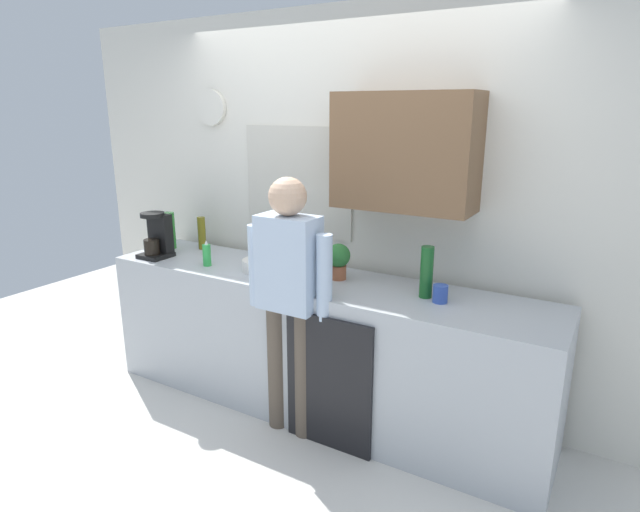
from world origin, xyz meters
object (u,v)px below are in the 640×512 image
at_px(bottle_olive_oil, 202,233).
at_px(bottle_clear_soda, 169,230).
at_px(bottle_dark_sauce, 293,259).
at_px(mixing_bowl, 259,265).
at_px(cup_blue_mug, 440,294).
at_px(bottle_green_wine, 427,272).
at_px(potted_plant, 338,259).
at_px(person_at_sink, 289,288).
at_px(coffee_maker, 157,237).
at_px(dish_soap, 207,255).

bearing_deg(bottle_olive_oil, bottle_clear_soda, -154.32).
bearing_deg(bottle_dark_sauce, mixing_bowl, -156.36).
xyz_separation_m(bottle_olive_oil, cup_blue_mug, (1.95, -0.20, -0.07)).
relative_size(bottle_olive_oil, bottle_green_wine, 0.83).
distance_m(potted_plant, person_at_sink, 0.41).
relative_size(bottle_green_wine, mixing_bowl, 1.36).
distance_m(bottle_clear_soda, person_at_sink, 1.42).
distance_m(bottle_olive_oil, cup_blue_mug, 1.96).
distance_m(bottle_olive_oil, bottle_green_wine, 1.86).
bearing_deg(bottle_green_wine, potted_plant, 176.33).
height_order(bottle_green_wine, person_at_sink, person_at_sink).
bearing_deg(potted_plant, person_at_sink, -108.97).
bearing_deg(bottle_clear_soda, bottle_olive_oil, 25.68).
xyz_separation_m(coffee_maker, bottle_green_wine, (1.98, 0.17, 0.00)).
relative_size(bottle_clear_soda, cup_blue_mug, 2.80).
relative_size(bottle_clear_soda, mixing_bowl, 1.27).
height_order(bottle_olive_oil, person_at_sink, person_at_sink).
relative_size(coffee_maker, bottle_olive_oil, 1.32).
bearing_deg(person_at_sink, bottle_clear_soda, 161.62).
height_order(potted_plant, dish_soap, potted_plant).
bearing_deg(coffee_maker, bottle_olive_oil, 68.82).
bearing_deg(cup_blue_mug, person_at_sink, -160.21).
bearing_deg(coffee_maker, mixing_bowl, 5.82).
distance_m(coffee_maker, dish_soap, 0.47).
bearing_deg(potted_plant, bottle_clear_soda, 179.66).
relative_size(mixing_bowl, potted_plant, 0.96).
height_order(bottle_clear_soda, mixing_bowl, bottle_clear_soda).
height_order(cup_blue_mug, potted_plant, potted_plant).
xyz_separation_m(bottle_olive_oil, potted_plant, (1.26, -0.12, 0.01)).
height_order(coffee_maker, cup_blue_mug, coffee_maker).
xyz_separation_m(bottle_green_wine, cup_blue_mug, (0.10, -0.04, -0.10)).
bearing_deg(mixing_bowl, dish_soap, -167.83).
xyz_separation_m(mixing_bowl, potted_plant, (0.54, 0.12, 0.09)).
bearing_deg(dish_soap, potted_plant, 12.48).
xyz_separation_m(bottle_dark_sauce, bottle_clear_soda, (-1.16, 0.04, 0.05)).
height_order(coffee_maker, bottle_clear_soda, coffee_maker).
relative_size(coffee_maker, bottle_dark_sauce, 1.83).
bearing_deg(mixing_bowl, bottle_dark_sauce, 23.64).
bearing_deg(bottle_olive_oil, dish_soap, -43.40).
bearing_deg(bottle_green_wine, coffee_maker, -175.09).
bearing_deg(bottle_dark_sauce, potted_plant, 5.07).
bearing_deg(cup_blue_mug, bottle_green_wine, 158.81).
relative_size(bottle_clear_soda, potted_plant, 1.22).
distance_m(coffee_maker, bottle_dark_sauce, 1.07).
bearing_deg(bottle_green_wine, bottle_olive_oil, 175.15).
distance_m(bottle_green_wine, potted_plant, 0.59).
distance_m(coffee_maker, bottle_green_wine, 1.98).
xyz_separation_m(bottle_clear_soda, cup_blue_mug, (2.18, -0.09, -0.09)).
xyz_separation_m(coffee_maker, cup_blue_mug, (2.07, 0.13, -0.10)).
bearing_deg(cup_blue_mug, bottle_dark_sauce, 177.33).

